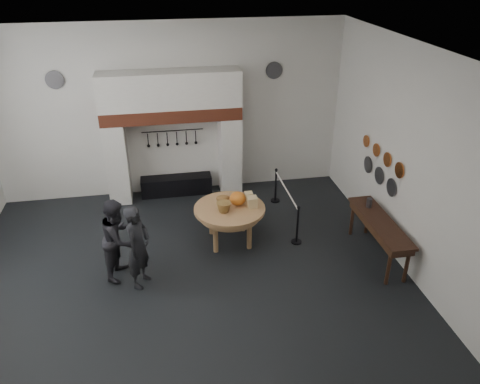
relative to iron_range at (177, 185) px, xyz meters
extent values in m
cube|color=black|center=(0.00, -3.72, -0.25)|extent=(9.00, 8.00, 0.02)
cube|color=silver|center=(0.00, -3.72, 4.25)|extent=(9.00, 8.00, 0.02)
cube|color=silver|center=(0.00, 0.28, 2.00)|extent=(9.00, 0.02, 4.50)
cube|color=silver|center=(0.00, -7.72, 2.00)|extent=(9.00, 0.02, 4.50)
cube|color=silver|center=(4.50, -3.72, 2.00)|extent=(0.02, 8.00, 4.50)
cube|color=silver|center=(-1.48, -0.07, 0.82)|extent=(0.55, 0.70, 2.15)
cube|color=silver|center=(1.48, -0.07, 0.82)|extent=(0.55, 0.70, 2.15)
cube|color=#9E442B|center=(0.00, -0.07, 2.06)|extent=(3.50, 0.72, 0.32)
cube|color=silver|center=(0.00, -0.07, 2.67)|extent=(3.50, 0.70, 0.90)
cube|color=black|center=(0.00, 0.00, 0.00)|extent=(1.90, 0.45, 0.50)
cylinder|color=black|center=(0.00, 0.20, 1.50)|extent=(1.60, 0.02, 0.02)
cylinder|color=tan|center=(1.06, -2.56, 0.59)|extent=(1.89, 1.89, 0.07)
ellipsoid|color=orange|center=(1.26, -2.46, 0.78)|extent=(0.36, 0.36, 0.31)
cube|color=#DCBE84|center=(1.56, -2.61, 0.74)|extent=(0.22, 0.22, 0.24)
cube|color=#F0D28F|center=(1.54, -2.31, 0.72)|extent=(0.18, 0.18, 0.20)
cone|color=olive|center=(0.91, -2.71, 0.73)|extent=(0.38, 0.38, 0.22)
ellipsoid|color=olive|center=(0.96, -2.21, 0.69)|extent=(0.31, 0.18, 0.13)
imported|color=black|center=(-0.92, -3.76, 0.63)|extent=(0.66, 0.76, 1.75)
imported|color=#222227|center=(-1.32, -3.36, 0.61)|extent=(0.88, 1.00, 1.72)
cube|color=#3A2315|center=(4.10, -3.73, 0.62)|extent=(0.55, 2.20, 0.06)
cylinder|color=#4B4A4F|center=(4.10, -3.13, 0.76)|extent=(0.12, 0.12, 0.22)
cylinder|color=#C6662D|center=(4.46, -3.52, 1.70)|extent=(0.03, 0.34, 0.34)
cylinder|color=#C6662D|center=(4.46, -2.97, 1.70)|extent=(0.03, 0.32, 0.32)
cylinder|color=#C6662D|center=(4.46, -2.42, 1.70)|extent=(0.03, 0.30, 0.30)
cylinder|color=#C6662D|center=(4.46, -1.87, 1.70)|extent=(0.03, 0.28, 0.28)
cylinder|color=#4C4C51|center=(4.46, -3.32, 1.20)|extent=(0.03, 0.40, 0.40)
cylinder|color=#4C4C51|center=(4.46, -2.72, 1.20)|extent=(0.03, 0.40, 0.40)
cylinder|color=#4C4C51|center=(4.46, -2.12, 1.20)|extent=(0.03, 0.40, 0.40)
cylinder|color=#4C4C51|center=(-2.70, 0.24, 2.95)|extent=(0.44, 0.03, 0.44)
cylinder|color=#4C4C51|center=(2.70, 0.24, 2.95)|extent=(0.44, 0.03, 0.44)
cylinder|color=black|center=(2.55, -2.91, 0.20)|extent=(0.05, 0.05, 0.90)
cylinder|color=black|center=(2.55, -0.91, 0.20)|extent=(0.05, 0.05, 0.90)
cylinder|color=silver|center=(2.55, -1.91, 0.60)|extent=(0.04, 2.00, 0.04)
camera|label=1|loc=(-0.32, -11.50, 5.78)|focal=35.00mm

